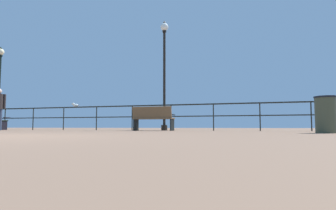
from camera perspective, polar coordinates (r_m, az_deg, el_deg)
name	(u,v)px	position (r m, az deg, el deg)	size (l,w,h in m)	color
pier_railing	(151,112)	(11.67, -3.40, -1.36)	(22.21, 0.05, 1.05)	black
bench_near_left	(153,117)	(10.74, -3.05, -2.50)	(1.55, 0.68, 0.91)	brown
lamppost_center	(164,64)	(12.12, -0.75, 8.35)	(0.34, 0.34, 4.69)	black
seagull_on_rail	(75,105)	(13.41, -18.17, 0.01)	(0.36, 0.22, 0.17)	silver
trash_bin	(325,115)	(7.64, 29.16, -1.69)	(0.48, 0.48, 0.87)	#404530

